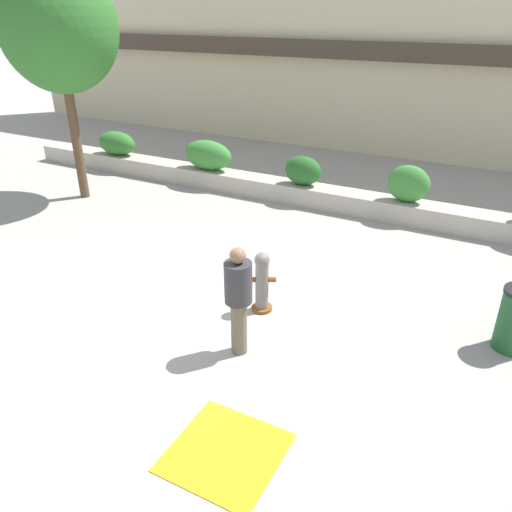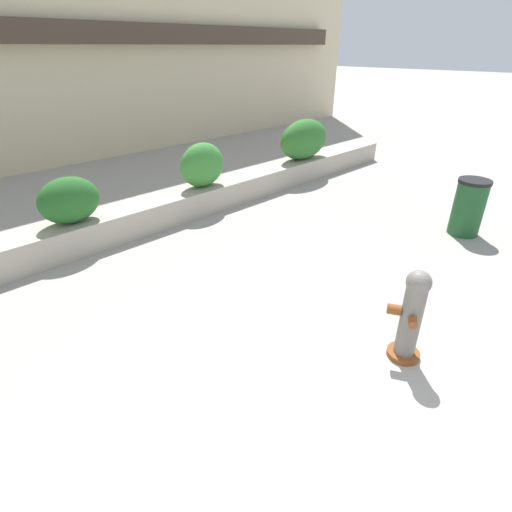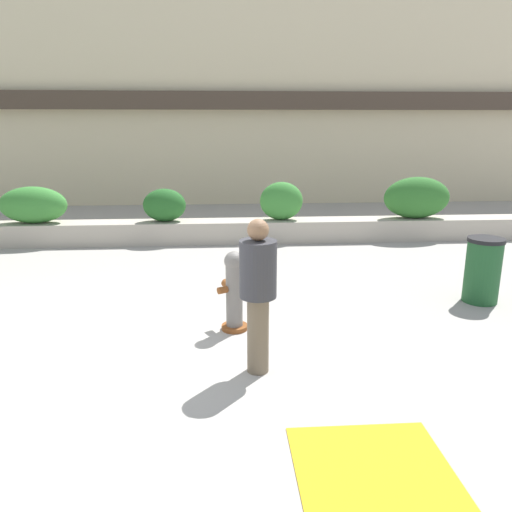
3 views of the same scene
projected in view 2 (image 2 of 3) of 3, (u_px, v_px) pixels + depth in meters
name	position (u px, v px, depth m)	size (l,w,h in m)	color
planter_wall_low	(68.00, 239.00, 6.53)	(18.00, 0.70, 0.50)	#ADA393
hedge_bush_2	(69.00, 200.00, 6.34)	(0.96, 0.60, 0.75)	#235B23
hedge_bush_3	(202.00, 165.00, 7.96)	(0.99, 0.56, 0.88)	#387F33
hedge_bush_4	(304.00, 139.00, 9.92)	(1.56, 0.70, 0.97)	#2D6B28
fire_hydrant	(411.00, 315.00, 4.18)	(0.48, 0.49, 1.08)	brown
trash_bin	(468.00, 207.00, 7.08)	(0.55, 0.55, 1.01)	#1E5128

